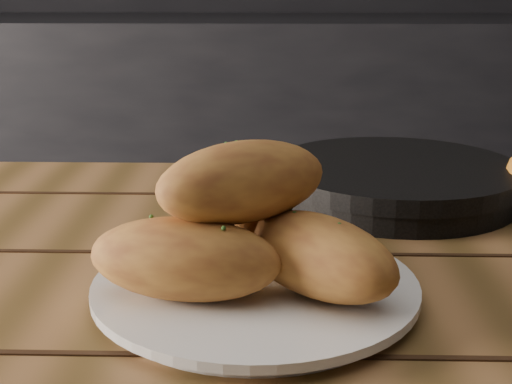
# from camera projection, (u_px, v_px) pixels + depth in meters

# --- Properties ---
(counter) EXTENTS (2.80, 0.60, 0.90)m
(counter) POSITION_uv_depth(u_px,v_px,m) (188.00, 164.00, 2.24)
(counter) COLOR black
(counter) RESTS_ON ground
(plate) EXTENTS (0.27, 0.27, 0.02)m
(plate) POSITION_uv_depth(u_px,v_px,m) (255.00, 290.00, 0.60)
(plate) COLOR silver
(plate) RESTS_ON table
(bread_rolls) EXTENTS (0.26, 0.23, 0.12)m
(bread_rolls) POSITION_uv_depth(u_px,v_px,m) (249.00, 229.00, 0.58)
(bread_rolls) COLOR #C68937
(bread_rolls) RESTS_ON plate
(skillet) EXTENTS (0.43, 0.30, 0.05)m
(skillet) POSITION_uv_depth(u_px,v_px,m) (397.00, 180.00, 0.88)
(skillet) COLOR black
(skillet) RESTS_ON table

